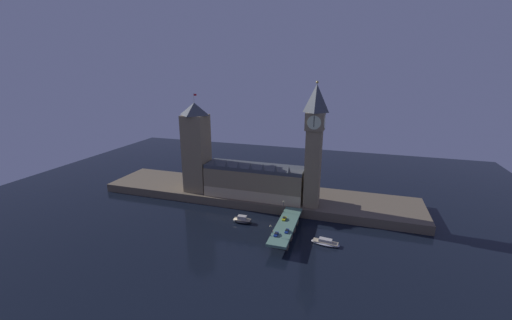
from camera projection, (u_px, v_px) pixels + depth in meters
name	position (u px, v px, depth m)	size (l,w,h in m)	color
ground_plane	(235.00, 223.00, 187.29)	(400.00, 400.00, 0.00)	black
embankment	(255.00, 195.00, 222.27)	(220.00, 42.00, 5.68)	brown
parliament_hall	(255.00, 181.00, 209.57)	(65.86, 19.30, 25.77)	#8E7A56
clock_tower	(314.00, 143.00, 186.64)	(11.28, 11.39, 76.31)	#8E7A56
victoria_tower	(196.00, 148.00, 215.59)	(15.69, 15.69, 67.50)	#8E7A56
bridge	(286.00, 228.00, 172.25)	(10.16, 46.00, 6.35)	slate
car_northbound_lead	(284.00, 218.00, 176.93)	(1.92, 4.29, 1.43)	yellow
car_northbound_trail	(276.00, 234.00, 160.03)	(1.94, 4.44, 1.36)	navy
car_southbound_lead	(287.00, 231.00, 163.27)	(1.84, 4.31, 1.30)	navy
pedestrian_near_rail	(273.00, 232.00, 162.05)	(0.38, 0.38, 1.61)	black
street_lamp_near	(271.00, 229.00, 158.57)	(1.34, 0.60, 5.99)	#2D3333
street_lamp_far	(284.00, 205.00, 185.35)	(1.34, 0.60, 7.28)	#2D3333
boat_upstream	(242.00, 220.00, 186.74)	(11.78, 5.36, 4.45)	#28282D
boat_downstream	(325.00, 243.00, 163.13)	(15.22, 6.46, 3.30)	white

